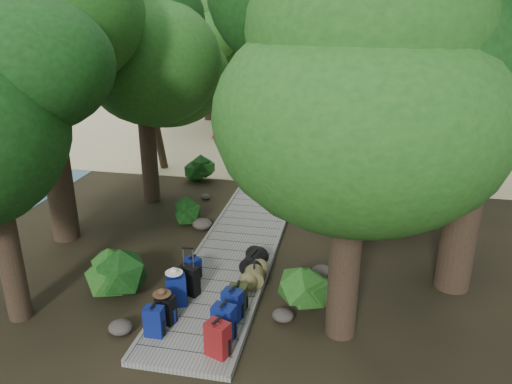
% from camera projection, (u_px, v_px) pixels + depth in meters
% --- Properties ---
extents(ground, '(120.00, 120.00, 0.00)m').
position_uv_depth(ground, '(240.00, 246.00, 13.25)').
color(ground, '#2E2517').
rests_on(ground, ground).
extents(sand_beach, '(40.00, 22.00, 0.02)m').
position_uv_depth(sand_beach, '(305.00, 118.00, 27.89)').
color(sand_beach, '#C9BA87').
rests_on(sand_beach, ground).
extents(distant_hill, '(32.00, 16.00, 12.00)m').
position_uv_depth(distant_hill, '(25.00, 52.00, 64.64)').
color(distant_hill, black).
rests_on(distant_hill, ground).
extents(boardwalk, '(2.00, 12.00, 0.12)m').
position_uv_depth(boardwalk, '(248.00, 228.00, 14.14)').
color(boardwalk, gray).
rests_on(boardwalk, ground).
extents(backpack_left_a, '(0.36, 0.25, 0.67)m').
position_uv_depth(backpack_left_a, '(154.00, 320.00, 9.41)').
color(backpack_left_a, navy).
rests_on(backpack_left_a, boardwalk).
extents(backpack_left_b, '(0.41, 0.33, 0.66)m').
position_uv_depth(backpack_left_b, '(166.00, 308.00, 9.79)').
color(backpack_left_b, black).
rests_on(backpack_left_b, boardwalk).
extents(backpack_left_c, '(0.49, 0.43, 0.75)m').
position_uv_depth(backpack_left_c, '(176.00, 289.00, 10.35)').
color(backpack_left_c, navy).
rests_on(backpack_left_c, boardwalk).
extents(backpack_left_d, '(0.42, 0.37, 0.53)m').
position_uv_depth(backpack_left_d, '(193.00, 266.00, 11.45)').
color(backpack_left_d, navy).
rests_on(backpack_left_d, boardwalk).
extents(backpack_right_a, '(0.49, 0.42, 0.74)m').
position_uv_depth(backpack_right_a, '(218.00, 337.00, 8.87)').
color(backpack_right_a, maroon).
rests_on(backpack_right_a, boardwalk).
extents(backpack_right_b, '(0.47, 0.37, 0.75)m').
position_uv_depth(backpack_right_b, '(224.00, 320.00, 9.34)').
color(backpack_right_b, navy).
rests_on(backpack_right_b, boardwalk).
extents(backpack_right_c, '(0.45, 0.37, 0.67)m').
position_uv_depth(backpack_right_c, '(233.00, 303.00, 9.95)').
color(backpack_right_c, navy).
rests_on(backpack_right_c, boardwalk).
extents(backpack_right_d, '(0.38, 0.28, 0.57)m').
position_uv_depth(backpack_right_d, '(238.00, 295.00, 10.29)').
color(backpack_right_d, '#313B16').
rests_on(backpack_right_d, boardwalk).
extents(duffel_right_khaki, '(0.55, 0.72, 0.43)m').
position_uv_depth(duffel_right_khaki, '(254.00, 274.00, 11.23)').
color(duffel_right_khaki, brown).
rests_on(duffel_right_khaki, boardwalk).
extents(duffel_right_black, '(0.59, 0.81, 0.46)m').
position_uv_depth(duffel_right_black, '(254.00, 262.00, 11.73)').
color(duffel_right_black, black).
rests_on(duffel_right_black, boardwalk).
extents(suitcase_on_boardwalk, '(0.48, 0.36, 0.66)m').
position_uv_depth(suitcase_on_boardwalk, '(189.00, 280.00, 10.76)').
color(suitcase_on_boardwalk, black).
rests_on(suitcase_on_boardwalk, boardwalk).
extents(lone_suitcase_on_sand, '(0.47, 0.30, 0.69)m').
position_uv_depth(lone_suitcase_on_sand, '(295.00, 151.00, 20.35)').
color(lone_suitcase_on_sand, black).
rests_on(lone_suitcase_on_sand, sand_beach).
extents(hat_brown, '(0.36, 0.36, 0.11)m').
position_uv_depth(hat_brown, '(162.00, 292.00, 9.63)').
color(hat_brown, '#51351E').
rests_on(hat_brown, backpack_left_b).
extents(hat_white, '(0.37, 0.37, 0.12)m').
position_uv_depth(hat_white, '(174.00, 270.00, 10.20)').
color(hat_white, silver).
rests_on(hat_white, backpack_left_c).
extents(kayak, '(0.67, 3.05, 0.30)m').
position_uv_depth(kayak, '(217.00, 133.00, 23.96)').
color(kayak, '#AD100E').
rests_on(kayak, sand_beach).
extents(sun_lounger, '(1.46, 2.15, 0.67)m').
position_uv_depth(sun_lounger, '(353.00, 144.00, 21.39)').
color(sun_lounger, silver).
rests_on(sun_lounger, sand_beach).
extents(tree_right_a, '(5.02, 5.02, 8.36)m').
position_uv_depth(tree_right_a, '(355.00, 123.00, 8.31)').
color(tree_right_a, black).
rests_on(tree_right_a, ground).
extents(tree_right_b, '(6.16, 6.16, 11.00)m').
position_uv_depth(tree_right_b, '(491.00, 34.00, 9.42)').
color(tree_right_b, black).
rests_on(tree_right_b, ground).
extents(tree_right_c, '(5.04, 5.04, 8.72)m').
position_uv_depth(tree_right_c, '(395.00, 71.00, 13.26)').
color(tree_right_c, black).
rests_on(tree_right_c, ground).
extents(tree_right_d, '(5.70, 5.70, 10.46)m').
position_uv_depth(tree_right_d, '(443.00, 33.00, 14.38)').
color(tree_right_d, black).
rests_on(tree_right_d, ground).
extents(tree_right_e, '(4.67, 4.67, 8.41)m').
position_uv_depth(tree_right_e, '(415.00, 59.00, 17.49)').
color(tree_right_e, black).
rests_on(tree_right_e, ground).
extents(tree_right_f, '(6.25, 6.25, 11.15)m').
position_uv_depth(tree_right_f, '(460.00, 16.00, 18.45)').
color(tree_right_f, black).
rests_on(tree_right_f, ground).
extents(tree_left_b, '(5.56, 5.56, 10.01)m').
position_uv_depth(tree_left_b, '(39.00, 49.00, 11.95)').
color(tree_left_b, black).
rests_on(tree_left_b, ground).
extents(tree_left_c, '(4.34, 4.34, 7.55)m').
position_uv_depth(tree_left_c, '(143.00, 83.00, 15.01)').
color(tree_left_c, black).
rests_on(tree_left_c, ground).
extents(tree_back_a, '(5.16, 5.16, 8.93)m').
position_uv_depth(tree_back_a, '(286.00, 35.00, 26.18)').
color(tree_back_a, black).
rests_on(tree_back_a, ground).
extents(tree_back_b, '(5.48, 5.48, 9.78)m').
position_uv_depth(tree_back_b, '(350.00, 26.00, 26.25)').
color(tree_back_b, black).
rests_on(tree_back_b, ground).
extents(tree_back_c, '(5.16, 5.16, 9.28)m').
position_uv_depth(tree_back_c, '(410.00, 32.00, 25.21)').
color(tree_back_c, black).
rests_on(tree_back_c, ground).
extents(tree_back_d, '(4.54, 4.54, 7.56)m').
position_uv_depth(tree_back_d, '(207.00, 49.00, 26.11)').
color(tree_back_d, black).
rests_on(tree_back_d, ground).
extents(palm_right_a, '(4.46, 4.46, 7.60)m').
position_uv_depth(palm_right_a, '(361.00, 74.00, 16.77)').
color(palm_right_a, '#144413').
rests_on(palm_right_a, ground).
extents(palm_right_b, '(4.91, 4.91, 9.49)m').
position_uv_depth(palm_right_b, '(425.00, 35.00, 21.09)').
color(palm_right_b, '#144413').
rests_on(palm_right_b, ground).
extents(palm_right_c, '(4.87, 4.87, 7.75)m').
position_uv_depth(palm_right_c, '(361.00, 54.00, 22.43)').
color(palm_right_c, '#144413').
rests_on(palm_right_c, ground).
extents(palm_left_a, '(4.11, 4.11, 6.54)m').
position_uv_depth(palm_left_a, '(152.00, 83.00, 18.32)').
color(palm_left_a, '#144413').
rests_on(palm_left_a, ground).
extents(rock_left_a, '(0.48, 0.43, 0.26)m').
position_uv_depth(rock_left_a, '(121.00, 327.00, 9.72)').
color(rock_left_a, '#4C473F').
rests_on(rock_left_a, ground).
extents(rock_left_b, '(0.33, 0.29, 0.18)m').
position_uv_depth(rock_left_b, '(125.00, 276.00, 11.61)').
color(rock_left_b, '#4C473F').
rests_on(rock_left_b, ground).
extents(rock_left_c, '(0.57, 0.51, 0.31)m').
position_uv_depth(rock_left_c, '(202.00, 224.00, 14.19)').
color(rock_left_c, '#4C473F').
rests_on(rock_left_c, ground).
extents(rock_left_d, '(0.32, 0.29, 0.17)m').
position_uv_depth(rock_left_d, '(206.00, 197.00, 16.37)').
color(rock_left_d, '#4C473F').
rests_on(rock_left_d, ground).
extents(rock_right_a, '(0.45, 0.40, 0.25)m').
position_uv_depth(rock_right_a, '(283.00, 315.00, 10.11)').
color(rock_right_a, '#4C473F').
rests_on(rock_right_a, ground).
extents(rock_right_b, '(0.50, 0.45, 0.28)m').
position_uv_depth(rock_right_b, '(322.00, 271.00, 11.73)').
color(rock_right_b, '#4C473F').
rests_on(rock_right_b, ground).
extents(rock_right_c, '(0.28, 0.25, 0.15)m').
position_uv_depth(rock_right_c, '(302.00, 219.00, 14.72)').
color(rock_right_c, '#4C473F').
rests_on(rock_right_c, ground).
extents(rock_right_d, '(0.53, 0.48, 0.29)m').
position_uv_depth(rock_right_d, '(344.00, 200.00, 15.92)').
color(rock_right_d, '#4C473F').
rests_on(rock_right_d, ground).
extents(shrub_left_a, '(1.23, 1.23, 1.10)m').
position_uv_depth(shrub_left_a, '(117.00, 271.00, 10.94)').
color(shrub_left_a, '#1B4C17').
rests_on(shrub_left_a, ground).
extents(shrub_left_b, '(0.78, 0.78, 0.71)m').
position_uv_depth(shrub_left_b, '(190.00, 212.00, 14.49)').
color(shrub_left_b, '#1B4C17').
rests_on(shrub_left_b, ground).
extents(shrub_left_c, '(1.05, 1.05, 0.95)m').
position_uv_depth(shrub_left_c, '(201.00, 167.00, 18.03)').
color(shrub_left_c, '#1B4C17').
rests_on(shrub_left_c, ground).
extents(shrub_right_a, '(1.14, 1.14, 1.03)m').
position_uv_depth(shrub_right_a, '(309.00, 290.00, 10.29)').
color(shrub_right_a, '#1B4C17').
rests_on(shrub_right_a, ground).
extents(shrub_right_b, '(1.20, 1.20, 1.08)m').
position_uv_depth(shrub_right_b, '(346.00, 213.00, 13.97)').
color(shrub_right_b, '#1B4C17').
rests_on(shrub_right_b, ground).
extents(shrub_right_c, '(0.73, 0.73, 0.66)m').
position_uv_depth(shrub_right_c, '(320.00, 173.00, 17.93)').
color(shrub_right_c, '#1B4C17').
rests_on(shrub_right_c, ground).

